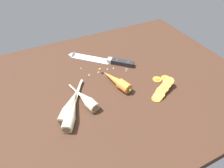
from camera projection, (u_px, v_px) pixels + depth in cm
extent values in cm
cube|color=#42281C|center=(110.00, 87.00, 87.29)|extent=(120.00, 90.00, 4.00)
cube|color=silver|center=(91.00, 58.00, 99.87)|extent=(17.54, 16.95, 0.50)
cone|color=silver|center=(71.00, 55.00, 102.38)|extent=(4.90, 4.94, 3.96)
cube|color=silver|center=(110.00, 60.00, 97.07)|extent=(3.47, 3.51, 2.20)
cube|color=#232328|center=(122.00, 63.00, 95.61)|extent=(9.91, 9.60, 2.20)
sphere|color=silver|center=(117.00, 60.00, 95.50)|extent=(0.50, 0.50, 0.50)
sphere|color=silver|center=(128.00, 62.00, 94.25)|extent=(0.50, 0.50, 0.50)
cylinder|color=orange|center=(124.00, 86.00, 81.78)|extent=(5.60, 6.42, 4.20)
cone|color=orange|center=(113.00, 79.00, 85.33)|extent=(7.61, 13.62, 3.99)
sphere|color=orange|center=(100.00, 69.00, 90.16)|extent=(1.20, 1.20, 1.20)
cylinder|color=#5B7F3D|center=(130.00, 90.00, 79.97)|extent=(1.44, 1.31, 1.20)
cylinder|color=beige|center=(67.00, 115.00, 70.50)|extent=(6.35, 6.73, 4.00)
cone|color=beige|center=(73.00, 100.00, 76.04)|extent=(8.55, 10.11, 3.80)
cylinder|color=beige|center=(78.00, 88.00, 82.32)|extent=(6.43, 9.02, 0.70)
cylinder|color=#7A6647|center=(64.00, 121.00, 68.51)|extent=(2.49, 1.82, 2.80)
cylinder|color=beige|center=(68.00, 124.00, 67.78)|extent=(6.13, 6.60, 4.00)
cone|color=beige|center=(73.00, 107.00, 73.25)|extent=(8.04, 10.07, 3.80)
cylinder|color=beige|center=(78.00, 95.00, 79.46)|extent=(5.75, 9.17, 0.70)
cylinder|color=#7A6647|center=(66.00, 130.00, 65.81)|extent=(2.57, 1.67, 2.80)
cylinder|color=beige|center=(92.00, 105.00, 74.05)|extent=(4.96, 5.14, 4.00)
cone|color=beige|center=(83.00, 97.00, 77.39)|extent=(5.61, 8.30, 3.80)
cylinder|color=beige|center=(75.00, 90.00, 81.42)|extent=(2.77, 8.11, 0.70)
cylinder|color=#7A6647|center=(96.00, 108.00, 72.85)|extent=(2.78, 1.00, 2.80)
cylinder|color=beige|center=(65.00, 116.00, 70.17)|extent=(6.49, 6.81, 4.00)
cone|color=beige|center=(72.00, 101.00, 75.76)|extent=(8.88, 10.13, 3.80)
cylinder|color=beige|center=(79.00, 89.00, 82.10)|extent=(6.86, 8.93, 0.70)
cylinder|color=#7A6647|center=(62.00, 122.00, 68.15)|extent=(2.43, 1.91, 2.80)
cylinder|color=orange|center=(156.00, 99.00, 78.89)|extent=(3.84, 3.84, 0.70)
cylinder|color=orange|center=(158.00, 96.00, 79.40)|extent=(4.19, 4.03, 2.64)
cylinder|color=orange|center=(160.00, 95.00, 79.84)|extent=(3.96, 3.82, 2.35)
cylinder|color=orange|center=(160.00, 93.00, 80.33)|extent=(4.18, 4.04, 2.39)
cylinder|color=orange|center=(161.00, 91.00, 80.83)|extent=(4.20, 4.09, 2.20)
cylinder|color=orange|center=(164.00, 88.00, 81.47)|extent=(4.17, 4.03, 2.38)
cylinder|color=orange|center=(165.00, 86.00, 82.05)|extent=(3.91, 3.77, 2.34)
cylinder|color=orange|center=(167.00, 85.00, 82.36)|extent=(3.95, 3.80, 2.41)
cylinder|color=orange|center=(167.00, 83.00, 83.05)|extent=(4.22, 4.06, 2.64)
cylinder|color=orange|center=(169.00, 81.00, 83.28)|extent=(4.24, 4.07, 2.77)
cylinder|color=orange|center=(157.00, 79.00, 87.75)|extent=(4.00, 4.00, 0.70)
cylinder|color=#FF9E2B|center=(157.00, 79.00, 87.57)|extent=(1.68, 1.68, 0.16)
cylinder|color=orange|center=(166.00, 78.00, 88.31)|extent=(4.04, 4.04, 0.70)
cylinder|color=#FF9E2B|center=(166.00, 78.00, 88.13)|extent=(1.70, 1.70, 0.16)
sphere|color=silver|center=(126.00, 69.00, 93.63)|extent=(0.45, 0.45, 0.45)
sphere|color=silver|center=(120.00, 64.00, 95.96)|extent=(0.83, 0.83, 0.83)
sphere|color=silver|center=(81.00, 68.00, 93.92)|extent=(0.60, 0.60, 0.60)
sphere|color=silver|center=(89.00, 75.00, 90.06)|extent=(0.76, 0.76, 0.76)
sphere|color=silver|center=(99.00, 72.00, 91.52)|extent=(0.81, 0.81, 0.81)
sphere|color=silver|center=(108.00, 69.00, 93.38)|extent=(0.66, 0.66, 0.66)
sphere|color=silver|center=(126.00, 71.00, 92.44)|extent=(0.50, 0.50, 0.50)
sphere|color=silver|center=(113.00, 68.00, 93.92)|extent=(0.68, 0.68, 0.68)
sphere|color=silver|center=(127.00, 69.00, 93.53)|extent=(0.56, 0.56, 0.56)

